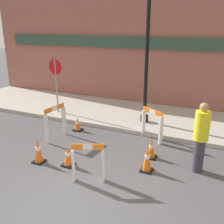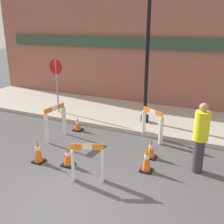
% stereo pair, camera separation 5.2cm
% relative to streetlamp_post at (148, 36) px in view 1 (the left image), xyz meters
% --- Properties ---
extents(ground_plane, '(60.00, 60.00, 0.00)m').
position_rel_streetlamp_post_xyz_m(ground_plane, '(0.10, -5.50, -3.17)').
color(ground_plane, '#4C4C4F').
extents(sidewalk_slab, '(18.00, 3.33, 0.14)m').
position_rel_streetlamp_post_xyz_m(sidewalk_slab, '(0.10, 0.66, -3.10)').
color(sidewalk_slab, '#ADA89E').
rests_on(sidewalk_slab, ground_plane).
extents(storefront_facade, '(18.00, 0.22, 5.50)m').
position_rel_streetlamp_post_xyz_m(storefront_facade, '(0.10, 2.40, -0.41)').
color(storefront_facade, '#93564C').
rests_on(storefront_facade, ground_plane).
extents(streetlamp_post, '(0.44, 0.44, 4.67)m').
position_rel_streetlamp_post_xyz_m(streetlamp_post, '(0.00, 0.00, 0.00)').
color(streetlamp_post, black).
rests_on(streetlamp_post, sidewalk_slab).
extents(stop_sign, '(0.60, 0.06, 2.14)m').
position_rel_streetlamp_post_xyz_m(stop_sign, '(-3.56, -0.38, -1.59)').
color(stop_sign, gray).
rests_on(stop_sign, sidewalk_slab).
extents(barricade_0, '(0.81, 0.55, 1.04)m').
position_rel_streetlamp_post_xyz_m(barricade_0, '(0.61, -1.15, -2.61)').
color(barricade_0, white).
rests_on(barricade_0, ground_plane).
extents(barricade_1, '(0.22, 0.90, 1.11)m').
position_rel_streetlamp_post_xyz_m(barricade_1, '(-2.24, -2.35, -2.56)').
color(barricade_1, white).
rests_on(barricade_1, ground_plane).
extents(barricade_2, '(0.75, 0.43, 0.97)m').
position_rel_streetlamp_post_xyz_m(barricade_2, '(-0.08, -4.06, -2.65)').
color(barricade_2, white).
rests_on(barricade_2, ground_plane).
extents(traffic_cone_0, '(0.30, 0.30, 0.49)m').
position_rel_streetlamp_post_xyz_m(traffic_cone_0, '(-1.96, -1.47, -2.93)').
color(traffic_cone_0, black).
rests_on(traffic_cone_0, ground_plane).
extents(traffic_cone_1, '(0.30, 0.30, 0.59)m').
position_rel_streetlamp_post_xyz_m(traffic_cone_1, '(0.95, -2.33, -2.89)').
color(traffic_cone_1, black).
rests_on(traffic_cone_1, ground_plane).
extents(traffic_cone_2, '(0.30, 0.30, 0.70)m').
position_rel_streetlamp_post_xyz_m(traffic_cone_2, '(-1.74, -3.83, -2.83)').
color(traffic_cone_2, black).
rests_on(traffic_cone_2, ground_plane).
extents(traffic_cone_3, '(0.30, 0.30, 0.56)m').
position_rel_streetlamp_post_xyz_m(traffic_cone_3, '(-0.92, -3.65, -2.90)').
color(traffic_cone_3, black).
rests_on(traffic_cone_3, ground_plane).
extents(traffic_cone_4, '(0.30, 0.30, 0.69)m').
position_rel_streetlamp_post_xyz_m(traffic_cone_4, '(1.05, -3.05, -2.83)').
color(traffic_cone_4, black).
rests_on(traffic_cone_4, ground_plane).
extents(person_worker, '(0.39, 0.39, 1.81)m').
position_rel_streetlamp_post_xyz_m(person_worker, '(2.22, -2.53, -2.19)').
color(person_worker, '#33333D').
rests_on(person_worker, ground_plane).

